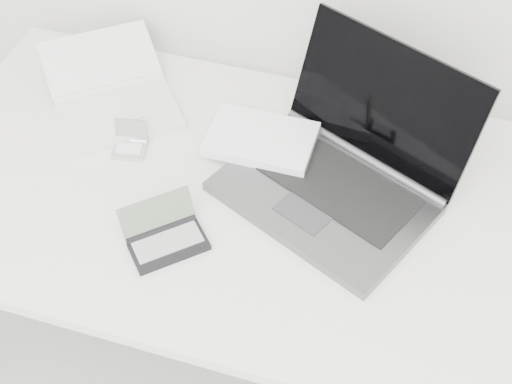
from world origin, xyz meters
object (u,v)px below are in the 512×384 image
(laptop_large, at_px, (327,164))
(netbook_open_white, at_px, (113,99))
(palmtop_charcoal, at_px, (165,237))
(desk, at_px, (274,214))

(laptop_large, relative_size, netbook_open_white, 1.31)
(laptop_large, xyz_separation_m, palmtop_charcoal, (-0.27, -0.27, -0.03))
(laptop_large, distance_m, palmtop_charcoal, 0.38)
(laptop_large, bearing_deg, netbook_open_white, -164.32)
(netbook_open_white, bearing_deg, desk, -59.38)
(laptop_large, bearing_deg, palmtop_charcoal, -110.91)
(netbook_open_white, xyz_separation_m, palmtop_charcoal, (0.27, -0.35, -0.00))
(desk, relative_size, laptop_large, 2.75)
(netbook_open_white, bearing_deg, palmtop_charcoal, -90.11)
(netbook_open_white, height_order, palmtop_charcoal, palmtop_charcoal)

